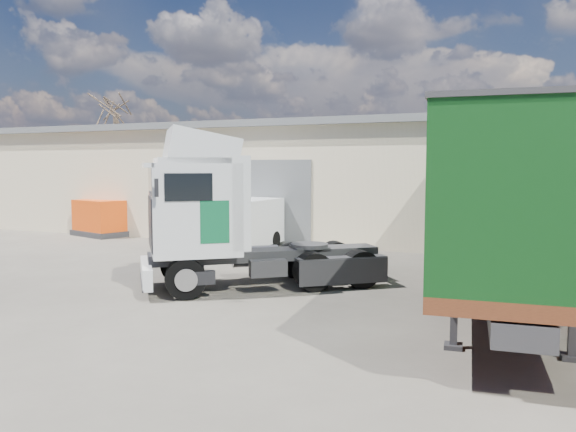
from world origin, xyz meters
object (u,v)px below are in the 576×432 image
at_px(panel_van, 231,226).
at_px(orange_skip, 101,220).
at_px(tractor_unit, 225,222).
at_px(box_trailer, 503,194).
at_px(bare_tree, 115,99).

xyz_separation_m(panel_van, orange_skip, (-8.43, 2.54, -0.29)).
relative_size(tractor_unit, box_trailer, 0.49).
relative_size(bare_tree, tractor_unit, 1.48).
xyz_separation_m(tractor_unit, orange_skip, (-11.21, 8.05, -1.07)).
relative_size(bare_tree, box_trailer, 0.73).
distance_m(box_trailer, panel_van, 10.74).
bearing_deg(box_trailer, tractor_unit, -173.55).
height_order(bare_tree, panel_van, bare_tree).
bearing_deg(panel_van, box_trailer, -20.70).
distance_m(tractor_unit, panel_van, 6.22).
relative_size(tractor_unit, panel_van, 1.29).
relative_size(bare_tree, panel_van, 1.91).
height_order(tractor_unit, panel_van, tractor_unit).
height_order(box_trailer, orange_skip, box_trailer).
distance_m(tractor_unit, box_trailer, 7.16).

